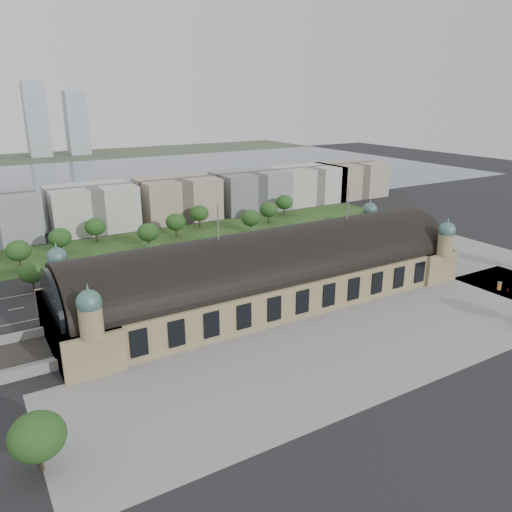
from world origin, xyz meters
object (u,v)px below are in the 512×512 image
parked_car_6 (196,286)px  traffic_car_5 (274,253)px  parked_car_1 (71,315)px  parked_car_5 (200,288)px  parked_car_2 (52,315)px  parked_car_4 (122,305)px  pedestrian_1 (508,290)px  traffic_car_3 (171,277)px  bus_east (260,263)px  parked_car_3 (78,312)px  traffic_car_1 (47,294)px  advertising_column (499,286)px  traffic_car_4 (251,267)px  bus_mid (251,265)px  parked_car_0 (58,317)px  bus_west (222,275)px  petrol_station (76,266)px  traffic_car_2 (56,310)px  traffic_car_6 (388,239)px

parked_car_6 → traffic_car_5: bearing=76.3°
parked_car_1 → parked_car_5: parked_car_5 is taller
parked_car_2 → parked_car_4: parked_car_2 is taller
parked_car_2 → pedestrian_1: pedestrian_1 is taller
traffic_car_3 → bus_east: bearing=-92.2°
parked_car_5 → pedestrian_1: (98.92, -61.42, 0.07)m
traffic_car_5 → parked_car_3: parked_car_3 is taller
traffic_car_1 → parked_car_6: traffic_car_1 is taller
parked_car_2 → advertising_column: advertising_column is taller
traffic_car_4 → bus_east: 4.52m
traffic_car_3 → bus_mid: (33.75, -6.72, 0.88)m
bus_east → parked_car_0: bearing=101.7°
traffic_car_3 → parked_car_2: size_ratio=1.04×
bus_west → traffic_car_4: bearing=-73.8°
traffic_car_4 → bus_mid: bearing=-30.8°
traffic_car_3 → parked_car_5: bearing=-157.6°
parked_car_4 → pedestrian_1: bearing=26.3°
parked_car_3 → pedestrian_1: size_ratio=2.50×
parked_car_1 → petrol_station: bearing=126.4°
traffic_car_3 → parked_car_4: size_ratio=1.32×
petrol_station → traffic_car_2: petrol_station is taller
parked_car_1 → parked_car_5: size_ratio=0.86×
traffic_car_1 → parked_car_1: traffic_car_1 is taller
advertising_column → bus_west: bearing=142.9°
traffic_car_1 → parked_car_3: (6.26, -22.83, -0.05)m
parked_car_0 → parked_car_4: (21.30, -0.58, -0.13)m
traffic_car_2 → parked_car_5: traffic_car_2 is taller
parked_car_1 → traffic_car_6: bearing=54.7°
petrol_station → pedestrian_1: petrol_station is taller
traffic_car_6 → bus_west: size_ratio=0.41×
traffic_car_2 → traffic_car_3: 47.16m
parked_car_6 → traffic_car_4: bearing=69.7°
traffic_car_4 → bus_east: bearing=81.9°
bus_west → traffic_car_2: bearing=87.1°
traffic_car_3 → bus_mid: bus_mid is taller
parked_car_4 → advertising_column: (127.73, -58.35, 0.98)m
traffic_car_3 → parked_car_0: 49.46m
traffic_car_5 → parked_car_1: size_ratio=0.85×
parked_car_4 → parked_car_5: (29.73, 0.00, 0.10)m
parked_car_5 → traffic_car_3: bearing=171.1°
parked_car_5 → pedestrian_1: bearing=34.6°
parked_car_2 → parked_car_6: size_ratio=1.04×
bus_mid → parked_car_2: bearing=95.4°
petrol_station → traffic_car_6: 150.27m
parked_car_5 → traffic_car_1: bearing=-139.1°
petrol_station → parked_car_4: petrol_station is taller
traffic_car_6 → parked_car_3: (-155.31, -10.47, -0.01)m
pedestrian_1 → parked_car_3: bearing=121.5°
parked_car_4 → bus_mid: size_ratio=0.33×
traffic_car_5 → parked_car_2: (-100.93, -18.91, 0.07)m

